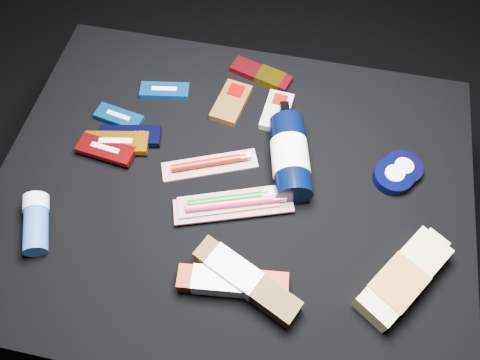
% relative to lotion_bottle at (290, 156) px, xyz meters
% --- Properties ---
extents(ground, '(3.00, 3.00, 0.00)m').
position_rel_lotion_bottle_xyz_m(ground, '(-0.11, -0.08, -0.44)').
color(ground, black).
rests_on(ground, ground).
extents(cloth_table, '(0.98, 0.78, 0.40)m').
position_rel_lotion_bottle_xyz_m(cloth_table, '(-0.11, -0.08, -0.24)').
color(cloth_table, black).
rests_on(cloth_table, ground).
extents(luna_bar_0, '(0.12, 0.06, 0.01)m').
position_rel_lotion_bottle_xyz_m(luna_bar_0, '(-0.31, 0.14, -0.03)').
color(luna_bar_0, blue).
rests_on(luna_bar_0, cloth_table).
extents(luna_bar_1, '(0.11, 0.06, 0.01)m').
position_rel_lotion_bottle_xyz_m(luna_bar_1, '(-0.39, 0.04, -0.03)').
color(luna_bar_1, '#0B52A4').
rests_on(luna_bar_1, cloth_table).
extents(luna_bar_2, '(0.14, 0.08, 0.02)m').
position_rel_lotion_bottle_xyz_m(luna_bar_2, '(-0.35, -0.00, -0.02)').
color(luna_bar_2, black).
rests_on(luna_bar_2, cloth_table).
extents(luna_bar_3, '(0.14, 0.08, 0.02)m').
position_rel_lotion_bottle_xyz_m(luna_bar_3, '(-0.37, -0.03, -0.02)').
color(luna_bar_3, '#B26908').
rests_on(luna_bar_3, cloth_table).
extents(luna_bar_4, '(0.13, 0.06, 0.02)m').
position_rel_lotion_bottle_xyz_m(luna_bar_4, '(-0.39, -0.05, -0.02)').
color(luna_bar_4, maroon).
rests_on(luna_bar_4, cloth_table).
extents(clif_bar_0, '(0.08, 0.12, 0.02)m').
position_rel_lotion_bottle_xyz_m(clif_bar_0, '(-0.15, 0.14, -0.03)').
color(clif_bar_0, '#5E3415').
rests_on(clif_bar_0, cloth_table).
extents(clif_bar_1, '(0.06, 0.11, 0.02)m').
position_rel_lotion_bottle_xyz_m(clif_bar_1, '(-0.05, 0.14, -0.03)').
color(clif_bar_1, '#A0A19A').
rests_on(clif_bar_1, cloth_table).
extents(power_bar, '(0.15, 0.08, 0.02)m').
position_rel_lotion_bottle_xyz_m(power_bar, '(-0.09, 0.23, -0.03)').
color(power_bar, maroon).
rests_on(power_bar, cloth_table).
extents(lotion_bottle, '(0.12, 0.24, 0.08)m').
position_rel_lotion_bottle_xyz_m(lotion_bottle, '(0.00, 0.00, 0.00)').
color(lotion_bottle, black).
rests_on(lotion_bottle, cloth_table).
extents(cream_tin_upper, '(0.08, 0.08, 0.02)m').
position_rel_lotion_bottle_xyz_m(cream_tin_upper, '(0.23, 0.03, -0.03)').
color(cream_tin_upper, black).
rests_on(cream_tin_upper, cloth_table).
extents(cream_tin_lower, '(0.08, 0.08, 0.03)m').
position_rel_lotion_bottle_xyz_m(cream_tin_lower, '(0.22, 0.01, -0.03)').
color(cream_tin_lower, black).
rests_on(cream_tin_lower, cloth_table).
extents(bodywash_bottle, '(0.17, 0.21, 0.04)m').
position_rel_lotion_bottle_xyz_m(bodywash_bottle, '(0.24, -0.21, -0.02)').
color(bodywash_bottle, beige).
rests_on(bodywash_bottle, cloth_table).
extents(deodorant_stick, '(0.09, 0.13, 0.05)m').
position_rel_lotion_bottle_xyz_m(deodorant_stick, '(-0.46, -0.24, -0.01)').
color(deodorant_stick, '#2755A2').
rests_on(deodorant_stick, cloth_table).
extents(toothbrush_pack_0, '(0.20, 0.12, 0.02)m').
position_rel_lotion_bottle_xyz_m(toothbrush_pack_0, '(-0.16, -0.03, -0.03)').
color(toothbrush_pack_0, beige).
rests_on(toothbrush_pack_0, cloth_table).
extents(toothbrush_pack_1, '(0.24, 0.13, 0.03)m').
position_rel_lotion_bottle_xyz_m(toothbrush_pack_1, '(-0.09, -0.12, -0.02)').
color(toothbrush_pack_1, '#B1A8A5').
rests_on(toothbrush_pack_1, cloth_table).
extents(toothbrush_pack_2, '(0.21, 0.11, 0.02)m').
position_rel_lotion_bottle_xyz_m(toothbrush_pack_2, '(-0.10, -0.12, -0.02)').
color(toothbrush_pack_2, beige).
rests_on(toothbrush_pack_2, cloth_table).
extents(toothpaste_carton_red, '(0.20, 0.07, 0.04)m').
position_rel_lotion_bottle_xyz_m(toothpaste_carton_red, '(-0.07, -0.28, -0.02)').
color(toothpaste_carton_red, maroon).
rests_on(toothpaste_carton_red, cloth_table).
extents(toothpaste_carton_green, '(0.21, 0.13, 0.04)m').
position_rel_lotion_bottle_xyz_m(toothpaste_carton_green, '(-0.05, -0.27, -0.01)').
color(toothpaste_carton_green, '#3F2A0E').
rests_on(toothpaste_carton_green, cloth_table).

